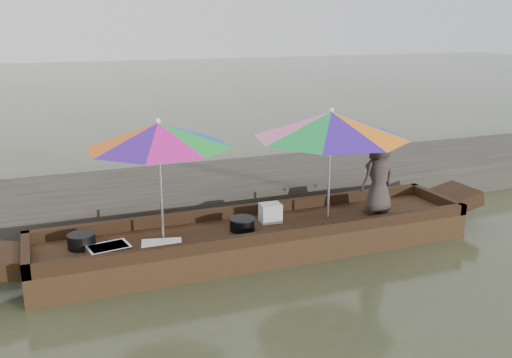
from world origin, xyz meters
name	(u,v)px	position (x,y,z in m)	size (l,w,h in m)	color
water	(259,252)	(0.00, 0.00, 0.00)	(80.00, 80.00, 0.00)	#464C31
dock	(210,191)	(0.00, 2.20, 0.25)	(22.00, 2.20, 0.50)	#2D2B26
boat_hull	(259,240)	(0.00, 0.00, 0.17)	(5.89, 1.20, 0.35)	#311B0E
cooking_pot	(81,241)	(-2.26, 0.14, 0.44)	(0.33, 0.33, 0.18)	black
tray_crayfish	(109,250)	(-1.98, -0.15, 0.39)	(0.48, 0.33, 0.09)	silver
tray_scallop	(162,245)	(-1.36, -0.21, 0.38)	(0.48, 0.33, 0.06)	silver
charcoal_grill	(242,225)	(-0.24, -0.01, 0.43)	(0.33, 0.33, 0.15)	black
supply_bag	(270,213)	(0.23, 0.16, 0.48)	(0.28, 0.22, 0.26)	silver
vendor	(379,176)	(1.81, -0.05, 0.90)	(0.54, 0.35, 1.10)	#38312C
umbrella_bow	(161,182)	(-1.29, 0.00, 1.12)	(1.76, 1.76, 1.55)	yellow
umbrella_stern	(330,165)	(1.04, 0.00, 1.12)	(2.11, 2.11, 1.55)	#E51484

